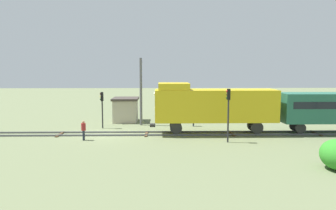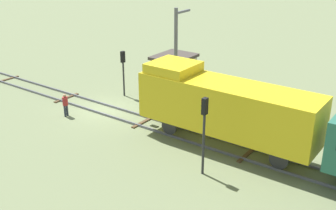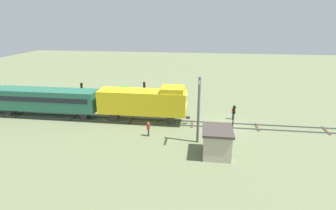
% 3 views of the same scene
% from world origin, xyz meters
% --- Properties ---
extents(ground_plane, '(143.10, 143.10, 0.00)m').
position_xyz_m(ground_plane, '(0.00, 0.00, 0.00)').
color(ground_plane, '#66704C').
extents(railway_track, '(2.40, 95.40, 0.16)m').
position_xyz_m(railway_track, '(0.00, -0.00, 0.07)').
color(railway_track, '#595960').
rests_on(railway_track, ground).
extents(locomotive, '(2.90, 11.60, 4.60)m').
position_xyz_m(locomotive, '(0.00, 10.16, 2.77)').
color(locomotive, gold).
rests_on(locomotive, railway_track).
extents(traffic_signal_near, '(0.32, 0.34, 3.71)m').
position_xyz_m(traffic_signal_near, '(-3.20, -0.65, 2.60)').
color(traffic_signal_near, '#262628').
rests_on(traffic_signal_near, ground).
extents(traffic_signal_mid, '(0.32, 0.34, 4.44)m').
position_xyz_m(traffic_signal_mid, '(3.40, 10.85, 3.07)').
color(traffic_signal_mid, '#262628').
rests_on(traffic_signal_mid, ground).
extents(worker_near_track, '(0.38, 0.38, 1.70)m').
position_xyz_m(worker_near_track, '(2.40, -1.25, 1.00)').
color(worker_near_track, '#262B38').
rests_on(worker_near_track, ground).
extents(worker_by_signal, '(0.38, 0.38, 1.70)m').
position_xyz_m(worker_by_signal, '(-4.20, 8.76, 1.00)').
color(worker_by_signal, '#262B38').
rests_on(worker_by_signal, ground).
extents(catenary_mast, '(1.94, 0.28, 7.19)m').
position_xyz_m(catenary_mast, '(-5.07, 3.19, 3.84)').
color(catenary_mast, '#595960').
rests_on(catenary_mast, ground).
extents(relay_hut, '(3.50, 2.90, 2.74)m').
position_xyz_m(relay_hut, '(-7.50, 1.26, 1.39)').
color(relay_hut, '#B2A893').
rests_on(relay_hut, ground).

